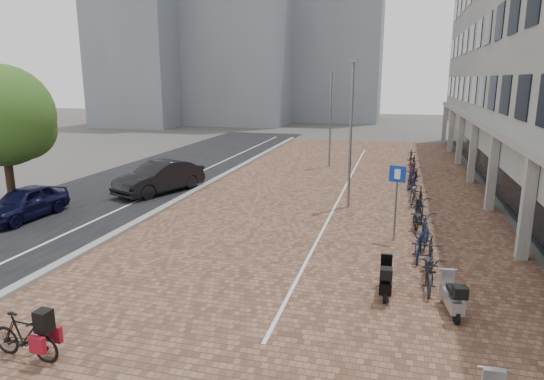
% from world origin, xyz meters
% --- Properties ---
extents(ground, '(140.00, 140.00, 0.00)m').
position_xyz_m(ground, '(0.00, 0.00, 0.00)').
color(ground, '#474442').
rests_on(ground, ground).
extents(plaza_brick, '(14.50, 42.00, 0.04)m').
position_xyz_m(plaza_brick, '(2.00, 12.00, 0.01)').
color(plaza_brick, brown).
rests_on(plaza_brick, ground).
extents(street_asphalt, '(8.00, 50.00, 0.03)m').
position_xyz_m(street_asphalt, '(-9.00, 12.00, 0.01)').
color(street_asphalt, black).
rests_on(street_asphalt, ground).
extents(curb, '(0.35, 42.00, 0.14)m').
position_xyz_m(curb, '(-5.10, 12.00, 0.07)').
color(curb, gray).
rests_on(curb, ground).
extents(lane_line, '(0.12, 44.00, 0.00)m').
position_xyz_m(lane_line, '(-7.00, 12.00, 0.02)').
color(lane_line, white).
rests_on(lane_line, street_asphalt).
extents(parking_line, '(0.10, 30.00, 0.00)m').
position_xyz_m(parking_line, '(2.20, 12.00, 0.04)').
color(parking_line, white).
rests_on(parking_line, plaza_brick).
extents(bg_towers, '(33.00, 23.00, 32.00)m').
position_xyz_m(bg_towers, '(-14.34, 48.94, 13.96)').
color(bg_towers, gray).
rests_on(bg_towers, ground).
extents(car_navy, '(1.69, 4.01, 1.36)m').
position_xyz_m(car_navy, '(-9.94, 3.71, 0.68)').
color(car_navy, black).
rests_on(car_navy, ground).
extents(car_dark, '(3.33, 5.11, 1.59)m').
position_xyz_m(car_dark, '(-6.78, 9.35, 0.79)').
color(car_dark, black).
rests_on(car_dark, ground).
extents(hero_bike, '(1.70, 0.59, 1.18)m').
position_xyz_m(hero_bike, '(-2.37, -4.73, 0.52)').
color(hero_bike, black).
rests_on(hero_bike, ground).
extents(scooter_front, '(0.67, 1.50, 1.00)m').
position_xyz_m(scooter_front, '(6.26, -0.45, 0.50)').
color(scooter_front, '#A1A1A5').
rests_on(scooter_front, ground).
extents(scooter_mid, '(0.48, 1.46, 1.00)m').
position_xyz_m(scooter_mid, '(4.67, 0.22, 0.50)').
color(scooter_mid, black).
rests_on(scooter_mid, ground).
extents(parking_sign, '(0.56, 0.19, 2.73)m').
position_xyz_m(parking_sign, '(4.82, 4.75, 1.86)').
color(parking_sign, slate).
rests_on(parking_sign, ground).
extents(lamp_near, '(0.12, 0.12, 6.39)m').
position_xyz_m(lamp_near, '(2.76, 8.94, 3.20)').
color(lamp_near, slate).
rests_on(lamp_near, ground).
extents(lamp_far, '(0.12, 0.12, 6.17)m').
position_xyz_m(lamp_far, '(0.48, 18.79, 3.08)').
color(lamp_far, slate).
rests_on(lamp_far, ground).
extents(street_tree, '(4.33, 4.33, 6.29)m').
position_xyz_m(street_tree, '(-11.46, 4.91, 4.00)').
color(street_tree, '#382619').
rests_on(street_tree, ground).
extents(bike_row, '(1.18, 21.42, 1.05)m').
position_xyz_m(bike_row, '(5.73, 10.65, 0.52)').
color(bike_row, black).
rests_on(bike_row, ground).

